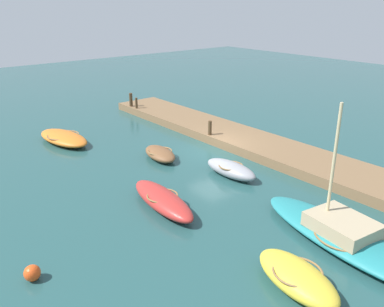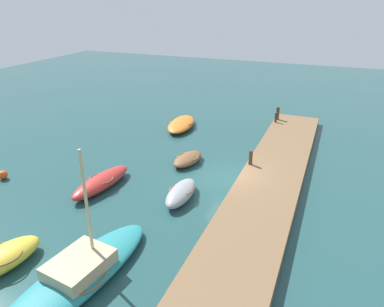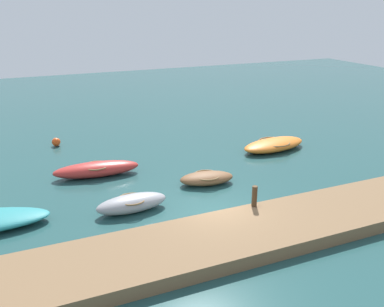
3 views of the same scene
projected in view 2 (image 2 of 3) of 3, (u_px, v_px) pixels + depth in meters
name	position (u px, v px, depth m)	size (l,w,h in m)	color
ground_plane	(230.00, 179.00, 21.71)	(84.00, 84.00, 0.00)	#234C4C
dock_platform	(270.00, 182.00, 20.78)	(24.90, 3.51, 0.54)	brown
dinghy_brown	(188.00, 159.00, 23.58)	(2.93, 1.76, 0.62)	brown
rowboat_yellow	(3.00, 258.00, 14.54)	(3.43, 2.05, 0.81)	gold
rowboat_grey	(181.00, 193.00, 19.40)	(3.22, 1.32, 0.76)	#939399
rowboat_red	(101.00, 182.00, 20.55)	(4.58, 1.76, 0.77)	#B72D28
sailboat_teal	(77.00, 275.00, 13.71)	(7.99, 3.30, 5.23)	teal
motorboat_orange	(181.00, 124.00, 29.88)	(4.67, 2.51, 0.67)	orange
mooring_post_west	(251.00, 158.00, 22.15)	(0.23, 0.23, 0.91)	#47331E
mooring_post_mid_west	(276.00, 117.00, 29.53)	(0.19, 0.19, 0.83)	#47331E
mooring_post_mid_east	(278.00, 113.00, 30.18)	(0.26, 0.26, 1.06)	#47331E
marker_buoy	(3.00, 175.00, 21.59)	(0.54, 0.54, 0.54)	#E54C19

